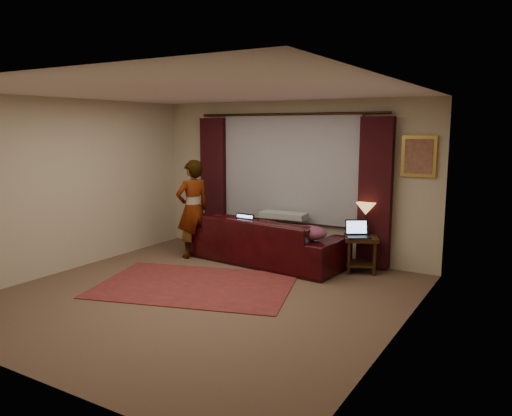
{
  "coord_description": "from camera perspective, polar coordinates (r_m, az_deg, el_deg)",
  "views": [
    {
      "loc": [
        3.78,
        -4.98,
        2.16
      ],
      "look_at": [
        0.1,
        1.2,
        1.0
      ],
      "focal_mm": 35.0,
      "sensor_mm": 36.0,
      "label": 1
    }
  ],
  "objects": [
    {
      "name": "ceiling",
      "position": [
        6.27,
        -6.58,
        13.12
      ],
      "size": [
        5.0,
        5.0,
        0.02
      ],
      "primitive_type": "cube",
      "color": "silver",
      "rests_on": "ground"
    },
    {
      "name": "laptop_table",
      "position": [
        7.5,
        11.65,
        -2.39
      ],
      "size": [
        0.49,
        0.5,
        0.25
      ],
      "primitive_type": null,
      "rotation": [
        0.0,
        0.0,
        0.55
      ],
      "color": "black",
      "rests_on": "end_table"
    },
    {
      "name": "drape_right",
      "position": [
        7.78,
        13.47,
        1.67
      ],
      "size": [
        0.5,
        0.14,
        2.3
      ],
      "primitive_type": "cube",
      "color": "black",
      "rests_on": "floor"
    },
    {
      "name": "throw_blanket",
      "position": [
        8.1,
        3.21,
        1.09
      ],
      "size": [
        0.78,
        0.34,
        0.09
      ],
      "primitive_type": "cube",
      "rotation": [
        0.0,
        0.0,
        0.05
      ],
      "color": "#9C9A95",
      "rests_on": "sofa"
    },
    {
      "name": "end_table",
      "position": [
        7.72,
        11.86,
        -5.14
      ],
      "size": [
        0.64,
        0.64,
        0.56
      ],
      "primitive_type": "cube",
      "rotation": [
        0.0,
        0.0,
        0.42
      ],
      "color": "black",
      "rests_on": "floor"
    },
    {
      "name": "drape_left",
      "position": [
        9.12,
        -4.82,
        2.96
      ],
      "size": [
        0.5,
        0.14,
        2.3
      ],
      "primitive_type": "cube",
      "color": "black",
      "rests_on": "floor"
    },
    {
      "name": "clothing_pile",
      "position": [
        7.41,
        6.23,
        -2.9
      ],
      "size": [
        0.59,
        0.52,
        0.21
      ],
      "primitive_type": "ellipsoid",
      "rotation": [
        0.0,
        0.0,
        -0.31
      ],
      "color": "brown",
      "rests_on": "sofa"
    },
    {
      "name": "sheer_curtain",
      "position": [
        8.36,
        3.78,
        4.61
      ],
      "size": [
        2.5,
        0.05,
        1.8
      ],
      "primitive_type": "cube",
      "color": "#97979E",
      "rests_on": "wall_back"
    },
    {
      "name": "area_rug",
      "position": [
        7.04,
        -6.97,
        -8.74
      ],
      "size": [
        3.04,
        2.46,
        0.01
      ],
      "primitive_type": "cube",
      "rotation": [
        0.0,
        0.0,
        0.3
      ],
      "color": "maroon",
      "rests_on": "floor"
    },
    {
      "name": "wall_front",
      "position": [
        4.61,
        -25.48,
        -2.53
      ],
      "size": [
        5.0,
        0.02,
        2.6
      ],
      "primitive_type": "cube",
      "color": "#C0B396",
      "rests_on": "ground"
    },
    {
      "name": "person",
      "position": [
        8.37,
        -7.23,
        -0.13
      ],
      "size": [
        0.63,
        0.63,
        1.64
      ],
      "primitive_type": "imported",
      "rotation": [
        0.0,
        0.0,
        -1.98
      ],
      "color": "#9C9A95",
      "rests_on": "floor"
    },
    {
      "name": "curtain_rod",
      "position": [
        8.29,
        3.68,
        10.66
      ],
      "size": [
        0.04,
        0.04,
        3.4
      ],
      "primitive_type": "cylinder",
      "color": "black",
      "rests_on": "wall_back"
    },
    {
      "name": "floor",
      "position": [
        6.62,
        -6.16,
        -9.99
      ],
      "size": [
        5.0,
        5.0,
        0.01
      ],
      "primitive_type": "cube",
      "color": "brown",
      "rests_on": "ground"
    },
    {
      "name": "wall_right",
      "position": [
        5.22,
        16.11,
        -0.71
      ],
      "size": [
        0.02,
        5.0,
        2.6
      ],
      "primitive_type": "cube",
      "color": "#C0B396",
      "rests_on": "ground"
    },
    {
      "name": "sofa",
      "position": [
        8.03,
        1.27,
        -2.67
      ],
      "size": [
        2.64,
        1.33,
        1.03
      ],
      "primitive_type": "imported",
      "rotation": [
        0.0,
        0.0,
        3.05
      ],
      "color": "black",
      "rests_on": "floor"
    },
    {
      "name": "tiffany_lamp",
      "position": [
        7.73,
        12.4,
        -1.19
      ],
      "size": [
        0.42,
        0.42,
        0.48
      ],
      "primitive_type": null,
      "rotation": [
        0.0,
        0.0,
        0.62
      ],
      "color": "#A2833B",
      "rests_on": "end_table"
    },
    {
      "name": "wall_left",
      "position": [
        8.07,
        -20.69,
        2.45
      ],
      "size": [
        0.02,
        5.0,
        2.6
      ],
      "primitive_type": "cube",
      "color": "#C0B396",
      "rests_on": "ground"
    },
    {
      "name": "picture_frame",
      "position": [
        7.65,
        18.12,
        5.63
      ],
      "size": [
        0.5,
        0.04,
        0.6
      ],
      "primitive_type": "cube",
      "color": "#B8993F",
      "rests_on": "wall_back"
    },
    {
      "name": "wall_back",
      "position": [
        8.43,
        3.95,
        3.28
      ],
      "size": [
        5.0,
        0.02,
        2.6
      ],
      "primitive_type": "cube",
      "color": "#C0B396",
      "rests_on": "ground"
    },
    {
      "name": "laptop_sofa",
      "position": [
        8.06,
        -1.84,
        -1.71
      ],
      "size": [
        0.36,
        0.39,
        0.25
      ],
      "primitive_type": null,
      "rotation": [
        0.0,
        0.0,
        -0.04
      ],
      "color": "black",
      "rests_on": "sofa"
    }
  ]
}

